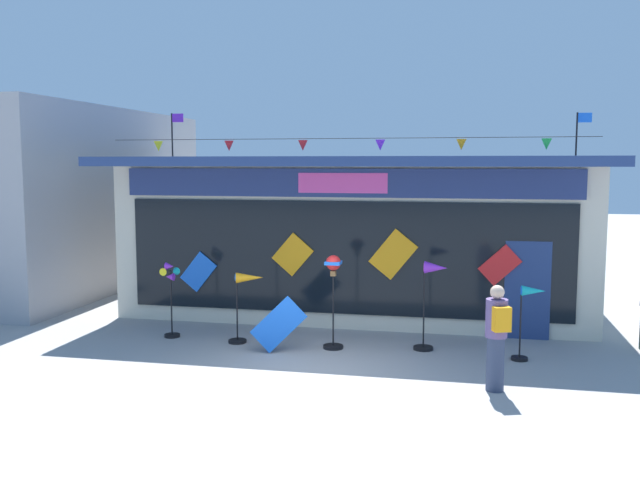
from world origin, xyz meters
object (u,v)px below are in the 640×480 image
kite_shop_building (361,231)px  display_kite_on_ground (279,324)px  wind_spinner_left (246,294)px  wind_spinner_right (529,309)px  wind_spinner_far_left (170,289)px  wind_spinner_center_left (333,283)px  wind_spinner_center_right (432,290)px  person_near_camera (497,336)px

kite_shop_building → display_kite_on_ground: kite_shop_building is taller
wind_spinner_left → wind_spinner_right: size_ratio=1.03×
wind_spinner_far_left → wind_spinner_center_left: size_ratio=0.86×
wind_spinner_far_left → wind_spinner_left: size_ratio=1.09×
wind_spinner_center_left → wind_spinner_right: bearing=-1.5°
kite_shop_building → wind_spinner_center_right: bearing=-63.5°
wind_spinner_right → person_near_camera: bearing=-109.4°
wind_spinner_far_left → wind_spinner_right: 7.01m
kite_shop_building → wind_spinner_far_left: kite_shop_building is taller
wind_spinner_left → wind_spinner_center_left: bearing=-0.5°
wind_spinner_center_left → person_near_camera: (2.96, -1.92, -0.38)m
kite_shop_building → wind_spinner_far_left: size_ratio=7.03×
wind_spinner_far_left → kite_shop_building: bearing=50.5°
kite_shop_building → wind_spinner_far_left: 5.29m
wind_spinner_left → display_kite_on_ground: wind_spinner_left is taller
wind_spinner_far_left → wind_spinner_left: 1.66m
person_near_camera → display_kite_on_ground: (-3.92, 1.46, -0.36)m
wind_spinner_left → person_near_camera: person_near_camera is taller
kite_shop_building → display_kite_on_ground: (-0.87, -4.62, -1.34)m
wind_spinner_center_left → wind_spinner_right: (3.60, -0.09, -0.32)m
wind_spinner_far_left → wind_spinner_center_left: bearing=-2.4°
wind_spinner_center_left → person_near_camera: size_ratio=1.08×
kite_shop_building → wind_spinner_far_left: (-3.32, -4.02, -0.87)m
wind_spinner_center_left → display_kite_on_ground: 1.30m
wind_spinner_center_right → person_near_camera: bearing=-63.3°
wind_spinner_center_right → wind_spinner_far_left: bearing=-178.7°
wind_spinner_far_left → person_near_camera: size_ratio=0.92×
wind_spinner_far_left → person_near_camera: (6.36, -2.07, -0.11)m
wind_spinner_left → display_kite_on_ground: bearing=-30.9°
wind_spinner_far_left → display_kite_on_ground: (2.44, -0.60, -0.47)m
person_near_camera → display_kite_on_ground: size_ratio=1.70×
wind_spinner_far_left → wind_spinner_center_right: bearing=1.3°
wind_spinner_left → wind_spinner_right: bearing=-1.2°
wind_spinner_center_left → display_kite_on_ground: wind_spinner_center_left is taller
wind_spinner_left → wind_spinner_center_left: 1.78m
wind_spinner_center_left → person_near_camera: wind_spinner_center_left is taller
wind_spinner_left → person_near_camera: 5.09m
wind_spinner_left → person_near_camera: bearing=-22.4°
wind_spinner_center_left → wind_spinner_right: 3.61m
wind_spinner_right → wind_spinner_center_left: bearing=178.5°
display_kite_on_ground → wind_spinner_right: bearing=4.6°
kite_shop_building → wind_spinner_center_right: size_ratio=6.39×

